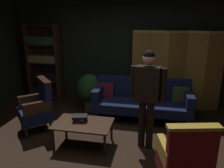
{
  "coord_description": "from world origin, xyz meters",
  "views": [
    {
      "loc": [
        0.82,
        -3.21,
        2.16
      ],
      "look_at": [
        0.0,
        0.8,
        0.95
      ],
      "focal_mm": 35.41,
      "sensor_mm": 36.0,
      "label": 1
    }
  ],
  "objects_px": {
    "bookshelf": "(44,61)",
    "armchair_gilt_accent": "(185,160)",
    "coffee_table": "(83,125)",
    "potted_plant": "(90,90)",
    "book_navy_cloth": "(80,118)",
    "book_red_leather": "(80,120)",
    "velvet_couch": "(142,99)",
    "folding_screen": "(176,70)",
    "standing_figure": "(147,91)",
    "armchair_wing_left": "(38,107)",
    "book_black_cloth": "(80,116)"
  },
  "relations": [
    {
      "from": "book_red_leather",
      "to": "coffee_table",
      "type": "bearing_deg",
      "value": -41.15
    },
    {
      "from": "potted_plant",
      "to": "book_red_leather",
      "type": "xyz_separation_m",
      "value": [
        0.27,
        -1.47,
        -0.08
      ]
    },
    {
      "from": "folding_screen",
      "to": "book_navy_cloth",
      "type": "xyz_separation_m",
      "value": [
        -1.76,
        -2.0,
        -0.52
      ]
    },
    {
      "from": "folding_screen",
      "to": "standing_figure",
      "type": "height_order",
      "value": "folding_screen"
    },
    {
      "from": "coffee_table",
      "to": "folding_screen",
      "type": "bearing_deg",
      "value": 51.04
    },
    {
      "from": "folding_screen",
      "to": "armchair_gilt_accent",
      "type": "relative_size",
      "value": 2.06
    },
    {
      "from": "book_navy_cloth",
      "to": "velvet_couch",
      "type": "bearing_deg",
      "value": 51.44
    },
    {
      "from": "potted_plant",
      "to": "velvet_couch",
      "type": "bearing_deg",
      "value": -9.0
    },
    {
      "from": "coffee_table",
      "to": "armchair_wing_left",
      "type": "distance_m",
      "value": 1.12
    },
    {
      "from": "bookshelf",
      "to": "book_black_cloth",
      "type": "relative_size",
      "value": 7.9
    },
    {
      "from": "standing_figure",
      "to": "potted_plant",
      "type": "distance_m",
      "value": 2.06
    },
    {
      "from": "standing_figure",
      "to": "book_navy_cloth",
      "type": "relative_size",
      "value": 7.76
    },
    {
      "from": "coffee_table",
      "to": "armchair_gilt_accent",
      "type": "relative_size",
      "value": 0.96
    },
    {
      "from": "coffee_table",
      "to": "armchair_wing_left",
      "type": "bearing_deg",
      "value": 161.6
    },
    {
      "from": "bookshelf",
      "to": "armchair_gilt_accent",
      "type": "distance_m",
      "value": 4.5
    },
    {
      "from": "folding_screen",
      "to": "armchair_gilt_accent",
      "type": "height_order",
      "value": "folding_screen"
    },
    {
      "from": "potted_plant",
      "to": "coffee_table",
      "type": "bearing_deg",
      "value": -77.01
    },
    {
      "from": "armchair_wing_left",
      "to": "book_navy_cloth",
      "type": "height_order",
      "value": "armchair_wing_left"
    },
    {
      "from": "folding_screen",
      "to": "velvet_couch",
      "type": "distance_m",
      "value": 1.18
    },
    {
      "from": "velvet_couch",
      "to": "book_black_cloth",
      "type": "bearing_deg",
      "value": -128.56
    },
    {
      "from": "folding_screen",
      "to": "velvet_couch",
      "type": "bearing_deg",
      "value": -135.67
    },
    {
      "from": "velvet_couch",
      "to": "standing_figure",
      "type": "height_order",
      "value": "standing_figure"
    },
    {
      "from": "folding_screen",
      "to": "potted_plant",
      "type": "bearing_deg",
      "value": -165.31
    },
    {
      "from": "velvet_couch",
      "to": "book_navy_cloth",
      "type": "height_order",
      "value": "velvet_couch"
    },
    {
      "from": "book_navy_cloth",
      "to": "book_red_leather",
      "type": "bearing_deg",
      "value": 0.0
    },
    {
      "from": "armchair_gilt_accent",
      "to": "book_black_cloth",
      "type": "distance_m",
      "value": 1.92
    },
    {
      "from": "book_red_leather",
      "to": "book_black_cloth",
      "type": "distance_m",
      "value": 0.06
    },
    {
      "from": "bookshelf",
      "to": "book_black_cloth",
      "type": "height_order",
      "value": "bookshelf"
    },
    {
      "from": "potted_plant",
      "to": "book_navy_cloth",
      "type": "relative_size",
      "value": 4.1
    },
    {
      "from": "folding_screen",
      "to": "book_black_cloth",
      "type": "bearing_deg",
      "value": -131.36
    },
    {
      "from": "folding_screen",
      "to": "armchair_gilt_accent",
      "type": "xyz_separation_m",
      "value": [
        -0.07,
        -2.92,
        -0.5
      ]
    },
    {
      "from": "bookshelf",
      "to": "standing_figure",
      "type": "distance_m",
      "value": 3.45
    },
    {
      "from": "coffee_table",
      "to": "potted_plant",
      "type": "height_order",
      "value": "potted_plant"
    },
    {
      "from": "bookshelf",
      "to": "book_red_leather",
      "type": "bearing_deg",
      "value": -49.88
    },
    {
      "from": "armchair_wing_left",
      "to": "folding_screen",
      "type": "bearing_deg",
      "value": 32.19
    },
    {
      "from": "velvet_couch",
      "to": "potted_plant",
      "type": "height_order",
      "value": "potted_plant"
    },
    {
      "from": "book_red_leather",
      "to": "book_black_cloth",
      "type": "height_order",
      "value": "book_black_cloth"
    },
    {
      "from": "coffee_table",
      "to": "book_black_cloth",
      "type": "height_order",
      "value": "book_black_cloth"
    },
    {
      "from": "coffee_table",
      "to": "book_red_leather",
      "type": "xyz_separation_m",
      "value": [
        -0.08,
        0.07,
        0.06
      ]
    },
    {
      "from": "bookshelf",
      "to": "velvet_couch",
      "type": "bearing_deg",
      "value": -15.37
    },
    {
      "from": "folding_screen",
      "to": "standing_figure",
      "type": "distance_m",
      "value": 2.02
    },
    {
      "from": "book_red_leather",
      "to": "standing_figure",
      "type": "bearing_deg",
      "value": 3.69
    },
    {
      "from": "armchair_gilt_accent",
      "to": "book_red_leather",
      "type": "distance_m",
      "value": 1.92
    },
    {
      "from": "coffee_table",
      "to": "armchair_gilt_accent",
      "type": "distance_m",
      "value": 1.81
    },
    {
      "from": "folding_screen",
      "to": "book_navy_cloth",
      "type": "relative_size",
      "value": 9.78
    },
    {
      "from": "potted_plant",
      "to": "book_red_leather",
      "type": "distance_m",
      "value": 1.49
    },
    {
      "from": "velvet_couch",
      "to": "potted_plant",
      "type": "xyz_separation_m",
      "value": [
        -1.28,
        0.2,
        0.07
      ]
    },
    {
      "from": "book_red_leather",
      "to": "velvet_couch",
      "type": "bearing_deg",
      "value": 51.44
    },
    {
      "from": "velvet_couch",
      "to": "standing_figure",
      "type": "bearing_deg",
      "value": -82.73
    },
    {
      "from": "coffee_table",
      "to": "book_navy_cloth",
      "type": "relative_size",
      "value": 4.56
    }
  ]
}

